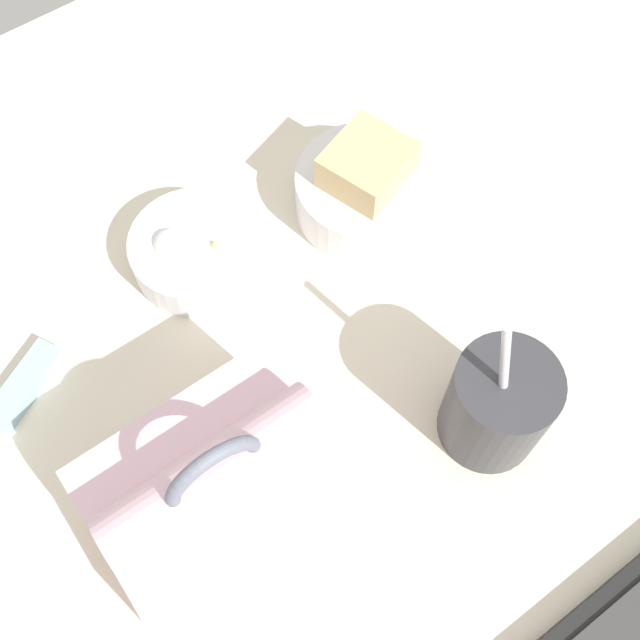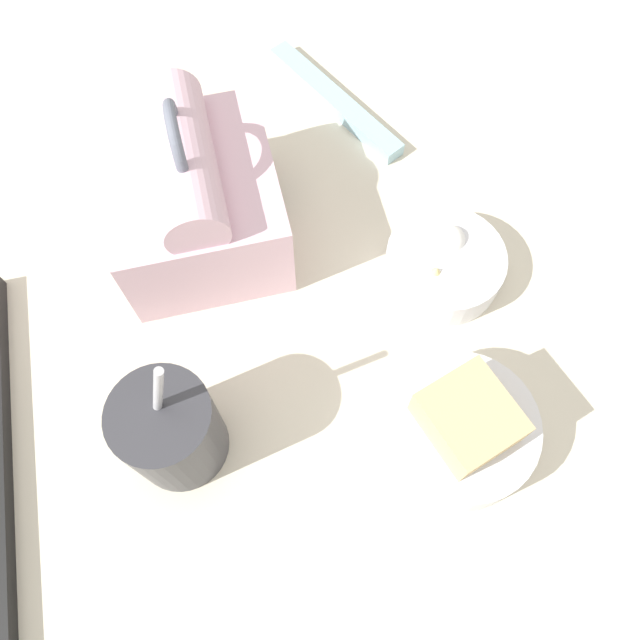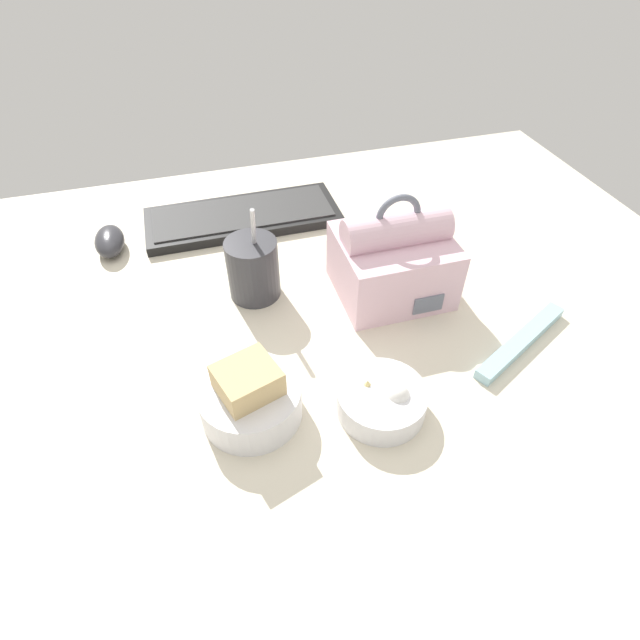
{
  "view_description": "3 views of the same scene",
  "coord_description": "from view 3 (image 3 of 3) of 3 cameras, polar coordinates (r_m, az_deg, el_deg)",
  "views": [
    {
      "loc": [
        15.83,
        20.07,
        66.44
      ],
      "look_at": [
        -1.55,
        -4.16,
        7.0
      ],
      "focal_mm": 45.0,
      "sensor_mm": 36.0,
      "label": 1
    },
    {
      "loc": [
        -23.98,
        1.19,
        57.61
      ],
      "look_at": [
        -1.55,
        -4.16,
        7.0
      ],
      "focal_mm": 35.0,
      "sensor_mm": 36.0,
      "label": 2
    },
    {
      "loc": [
        -15.88,
        -53.37,
        56.05
      ],
      "look_at": [
        -1.55,
        -4.16,
        7.0
      ],
      "focal_mm": 28.0,
      "sensor_mm": 36.0,
      "label": 3
    }
  ],
  "objects": [
    {
      "name": "lunch_bag",
      "position": [
        0.8,
        8.33,
        6.83
      ],
      "size": [
        17.34,
        15.78,
        17.85
      ],
      "color": "beige",
      "rests_on": "desk_surface"
    },
    {
      "name": "desk_surface",
      "position": [
        0.78,
        0.24,
        -0.93
      ],
      "size": [
        140.0,
        110.0,
        2.0
      ],
      "color": "beige",
      "rests_on": "ground"
    },
    {
      "name": "computer_mouse",
      "position": [
        0.99,
        -22.92,
        8.32
      ],
      "size": [
        5.16,
        9.39,
        3.78
      ],
      "color": "#333338",
      "rests_on": "desk_surface"
    },
    {
      "name": "keyboard",
      "position": [
        1.01,
        -8.79,
        11.63
      ],
      "size": [
        37.29,
        14.61,
        2.1
      ],
      "color": "black",
      "rests_on": "desk_surface"
    },
    {
      "name": "chopstick_case",
      "position": [
        0.8,
        22.02,
        -2.28
      ],
      "size": [
        19.61,
        11.54,
        1.6
      ],
      "color": "#99C6D6",
      "rests_on": "desk_surface"
    },
    {
      "name": "bento_bowl_snacks",
      "position": [
        0.66,
        7.02,
        -9.01
      ],
      "size": [
        11.65,
        11.65,
        5.04
      ],
      "color": "silver",
      "rests_on": "desk_surface"
    },
    {
      "name": "soup_cup",
      "position": [
        0.8,
        -7.67,
        5.96
      ],
      "size": [
        8.26,
        8.26,
        16.82
      ],
      "color": "#333338",
      "rests_on": "desk_surface"
    },
    {
      "name": "bento_bowl_sandwich",
      "position": [
        0.65,
        -7.97,
        -8.81
      ],
      "size": [
        13.08,
        13.08,
        8.57
      ],
      "color": "silver",
      "rests_on": "desk_surface"
    }
  ]
}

